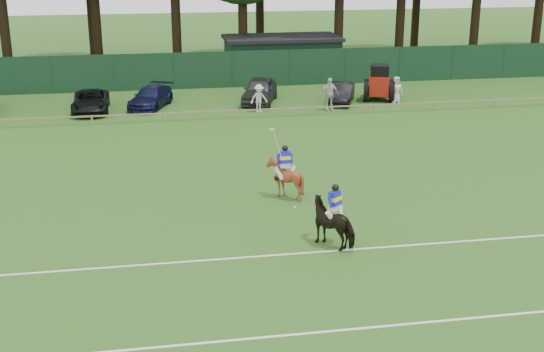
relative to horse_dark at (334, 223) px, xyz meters
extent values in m
plane|color=#1E4C14|center=(-2.01, 0.47, -0.79)|extent=(160.00, 160.00, 0.00)
imported|color=black|center=(0.00, 0.00, 0.00)|extent=(1.88, 1.97, 1.58)
imported|color=maroon|center=(-0.74, 4.90, 0.00)|extent=(1.30, 1.45, 1.58)
imported|color=black|center=(-9.24, 21.60, -0.17)|extent=(2.11, 4.52, 1.25)
imported|color=#12163B|center=(-5.70, 22.13, -0.16)|extent=(3.22, 4.66, 1.25)
imported|color=#333336|center=(1.05, 22.36, -0.02)|extent=(3.15, 4.89, 1.55)
imported|color=black|center=(6.11, 21.40, -0.17)|extent=(2.56, 4.00, 1.24)
imported|color=silver|center=(0.60, 19.84, 0.03)|extent=(1.18, 0.85, 1.64)
imported|color=beige|center=(4.79, 19.50, 0.20)|extent=(1.18, 0.54, 1.98)
imported|color=silver|center=(9.43, 20.77, 0.04)|extent=(0.82, 0.54, 1.66)
cube|color=silver|center=(0.00, 0.00, 0.55)|extent=(0.44, 0.43, 0.18)
cube|color=#1B1FC4|center=(0.00, 0.00, 0.87)|extent=(0.50, 0.49, 0.51)
cube|color=yellow|center=(0.00, 0.00, 0.85)|extent=(0.51, 0.50, 0.18)
sphere|color=black|center=(0.00, 0.00, 1.24)|extent=(0.25, 0.25, 0.25)
cylinder|color=silver|center=(0.23, 0.14, 0.25)|extent=(0.31, 0.49, 0.59)
cylinder|color=silver|center=(-0.16, -0.21, 0.25)|extent=(0.50, 0.27, 0.59)
cube|color=silver|center=(-0.74, 4.90, 0.55)|extent=(0.36, 0.27, 0.18)
cube|color=#1B1FC4|center=(-0.74, 4.90, 0.87)|extent=(0.40, 0.31, 0.51)
cube|color=yellow|center=(-0.74, 4.90, 0.85)|extent=(0.43, 0.29, 0.18)
sphere|color=black|center=(-0.74, 4.90, 1.24)|extent=(0.25, 0.25, 0.25)
cylinder|color=silver|center=(-0.48, 4.86, 0.25)|extent=(0.42, 0.34, 0.59)
cylinder|color=silver|center=(-1.00, 4.85, 0.25)|extent=(0.42, 0.33, 0.59)
cylinder|color=tan|center=(-1.04, 4.95, 1.42)|extent=(0.28, 0.57, 1.17)
sphere|color=silver|center=(-0.60, 3.60, -0.75)|extent=(0.09, 0.09, 0.09)
cube|color=silver|center=(-2.01, -5.53, -0.78)|extent=(60.00, 0.10, 0.01)
cube|color=silver|center=(-2.01, -0.53, -0.78)|extent=(60.00, 0.10, 0.01)
cube|color=#997F5B|center=(-2.01, 18.47, -0.34)|extent=(62.00, 0.08, 0.08)
cube|color=#14351E|center=(-2.01, 27.47, 0.46)|extent=(92.00, 0.04, 2.50)
cube|color=#14331E|center=(3.99, 30.47, 0.61)|extent=(8.00, 4.00, 2.80)
cube|color=black|center=(3.99, 30.47, 2.13)|extent=(8.40, 4.40, 0.24)
cube|color=#A21A0F|center=(8.69, 21.97, 0.20)|extent=(1.85, 2.54, 1.23)
cube|color=black|center=(8.58, 21.61, 1.06)|extent=(1.45, 1.51, 0.85)
cylinder|color=black|center=(7.72, 21.57, -0.08)|extent=(0.69, 1.44, 1.42)
cylinder|color=black|center=(9.26, 21.10, -0.08)|extent=(0.69, 1.44, 1.42)
cylinder|color=black|center=(8.29, 23.08, -0.41)|extent=(0.50, 0.81, 0.76)
cylinder|color=black|center=(9.65, 22.66, -0.41)|extent=(0.50, 0.81, 0.76)
camera|label=1|loc=(-6.00, -21.91, 9.10)|focal=48.00mm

